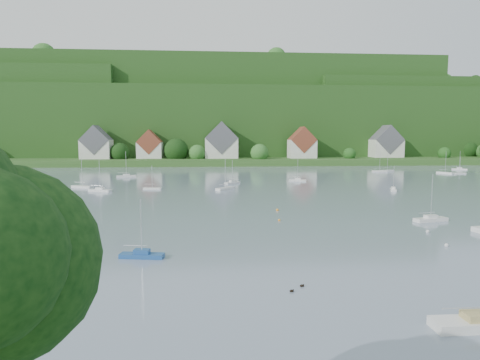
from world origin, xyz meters
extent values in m
cube|color=#2A541F|center=(0.00, 200.00, 1.50)|extent=(600.00, 60.00, 3.00)
cube|color=#1A4315|center=(0.00, 275.00, 20.00)|extent=(620.00, 160.00, 40.00)
cube|color=#1A4315|center=(10.00, 270.00, 28.00)|extent=(240.00, 130.00, 60.00)
cube|color=#1A4315|center=(160.00, 255.00, 22.00)|extent=(200.00, 110.00, 48.00)
sphere|color=black|center=(139.35, 197.94, 6.40)|extent=(10.46, 10.46, 10.46)
sphere|color=#1E4F17|center=(118.43, 184.90, 5.10)|extent=(6.45, 6.45, 6.45)
sphere|color=#2A6224|center=(-6.80, 183.88, 5.66)|extent=(8.19, 8.19, 8.19)
sphere|color=#2A6224|center=(-51.96, 186.07, 5.11)|extent=(6.49, 6.49, 6.49)
sphere|color=#2A6224|center=(46.85, 192.08, 6.95)|extent=(12.16, 12.16, 12.16)
sphere|color=#2A6224|center=(22.99, 179.93, 5.84)|extent=(8.73, 8.73, 8.73)
sphere|color=black|center=(-43.87, 185.86, 6.03)|extent=(9.32, 9.32, 9.32)
sphere|color=#1E4F17|center=(67.84, 181.69, 5.03)|extent=(6.24, 6.24, 6.24)
sphere|color=black|center=(89.43, 194.54, 5.65)|extent=(8.16, 8.16, 8.16)
sphere|color=black|center=(-17.00, 186.36, 6.87)|extent=(11.92, 11.92, 11.92)
sphere|color=#1E4F17|center=(-84.27, 263.14, 51.80)|extent=(10.29, 10.29, 10.29)
sphere|color=black|center=(-68.16, 251.39, 51.26)|extent=(7.18, 7.18, 7.18)
sphere|color=#1E4F17|center=(39.50, 255.03, 60.25)|extent=(12.83, 12.83, 12.83)
sphere|color=#2A6224|center=(-39.93, 242.18, 59.43)|extent=(8.18, 8.18, 8.18)
sphere|color=#1E4F17|center=(1.11, 279.65, 60.23)|extent=(12.73, 12.73, 12.73)
sphere|color=#1E4F17|center=(83.40, 244.53, 60.01)|extent=(11.50, 11.50, 11.50)
sphere|color=#1E4F17|center=(60.71, 274.89, 60.56)|extent=(14.65, 14.65, 14.65)
sphere|color=#2A6224|center=(39.25, 231.29, 60.09)|extent=(11.95, 11.95, 11.95)
sphere|color=#1E4F17|center=(119.44, 238.58, 59.71)|extent=(9.76, 9.76, 9.76)
sphere|color=#2A6224|center=(-47.14, 274.29, 59.24)|extent=(7.07, 7.07, 7.07)
sphere|color=black|center=(-3.47, 243.31, 59.44)|extent=(8.21, 8.21, 8.21)
sphere|color=#2A6224|center=(-22.82, 267.10, 60.14)|extent=(12.24, 12.24, 12.24)
sphere|color=#2A6224|center=(114.51, 242.98, 59.58)|extent=(9.00, 9.00, 9.00)
sphere|color=#2A6224|center=(-95.50, 235.90, 60.39)|extent=(13.65, 13.65, 13.65)
sphere|color=#1E4F17|center=(101.03, 257.97, 59.41)|extent=(8.03, 8.03, 8.03)
sphere|color=#2A6224|center=(176.64, 258.30, 47.67)|extent=(9.52, 9.52, 9.52)
sphere|color=#2A6224|center=(100.48, 258.36, 48.62)|extent=(14.97, 14.97, 14.97)
sphere|color=black|center=(161.92, 228.86, 47.32)|extent=(7.52, 7.52, 7.52)
sphere|color=#1E4F17|center=(78.67, 255.82, 47.71)|extent=(9.78, 9.78, 9.78)
sphere|color=#1E4F17|center=(119.68, 254.71, 48.10)|extent=(12.02, 12.02, 12.02)
sphere|color=black|center=(137.90, 236.02, 48.02)|extent=(11.57, 11.57, 11.57)
sphere|color=#1E4F17|center=(122.43, 222.73, 48.21)|extent=(12.65, 12.65, 12.65)
sphere|color=#2A6224|center=(142.64, 228.37, 47.45)|extent=(8.28, 8.28, 8.28)
sphere|color=black|center=(167.90, 264.31, 47.31)|extent=(7.47, 7.47, 7.47)
sphere|color=#2A6224|center=(99.14, 247.22, 47.66)|extent=(9.48, 9.48, 9.48)
sphere|color=black|center=(189.44, 271.22, 41.48)|extent=(8.43, 8.43, 8.43)
sphere|color=#1E4F17|center=(-39.98, 262.14, 42.10)|extent=(12.01, 12.01, 12.01)
sphere|color=black|center=(118.67, 252.35, 42.64)|extent=(15.08, 15.08, 15.08)
sphere|color=#2A6224|center=(108.41, 268.02, 42.80)|extent=(15.99, 15.99, 15.99)
sphere|color=black|center=(-3.70, 272.21, 42.75)|extent=(15.72, 15.72, 15.72)
sphere|color=#1E4F17|center=(10.88, 267.92, 41.84)|extent=(10.54, 10.54, 10.54)
cube|color=beige|center=(-55.00, 187.00, 7.50)|extent=(14.00, 10.00, 9.00)
cube|color=#53535A|center=(-55.00, 187.00, 12.00)|extent=(14.00, 10.40, 14.00)
cube|color=beige|center=(-30.00, 189.00, 7.00)|extent=(12.00, 9.00, 8.00)
cube|color=brown|center=(-30.00, 189.00, 11.00)|extent=(12.00, 9.36, 12.00)
cube|color=beige|center=(5.00, 188.00, 8.00)|extent=(16.00, 11.00, 10.00)
cube|color=#53535A|center=(5.00, 188.00, 13.00)|extent=(16.00, 11.44, 16.00)
cube|color=beige|center=(45.00, 186.00, 7.50)|extent=(13.00, 10.00, 9.00)
cube|color=brown|center=(45.00, 186.00, 12.00)|extent=(13.00, 10.40, 13.00)
cube|color=beige|center=(90.00, 190.00, 7.50)|extent=(15.00, 10.00, 9.00)
cube|color=#53535A|center=(90.00, 190.00, 12.00)|extent=(15.00, 10.40, 15.00)
cube|color=#204D8E|center=(-9.35, 29.76, 0.25)|extent=(5.16, 2.18, 0.50)
cube|color=#204D8E|center=(-9.35, 29.76, 0.75)|extent=(1.88, 1.25, 0.50)
cylinder|color=silver|center=(-9.35, 29.76, 3.62)|extent=(0.10, 0.10, 6.25)
cylinder|color=silver|center=(-10.09, 29.88, 1.40)|extent=(2.73, 0.52, 0.08)
cube|color=silver|center=(17.59, 10.21, 0.35)|extent=(6.94, 1.96, 0.69)
cylinder|color=silver|center=(16.55, 10.21, 1.59)|extent=(3.81, 0.09, 0.08)
cube|color=silver|center=(34.24, 46.64, 0.29)|extent=(5.92, 2.84, 0.57)
cube|color=silver|center=(34.24, 46.64, 0.82)|extent=(2.20, 1.54, 0.50)
cylinder|color=silver|center=(34.24, 46.64, 4.14)|extent=(0.10, 0.10, 7.14)
cylinder|color=silver|center=(33.40, 46.45, 1.47)|extent=(3.08, 0.78, 0.08)
sphere|color=orange|center=(-19.66, 25.95, 0.00)|extent=(0.41, 0.41, 0.41)
sphere|color=silver|center=(29.63, 39.18, 0.00)|extent=(0.50, 0.50, 0.50)
sphere|color=orange|center=(9.77, 48.92, 0.00)|extent=(0.41, 0.41, 0.41)
sphere|color=orange|center=(11.02, 58.12, 0.00)|extent=(0.49, 0.49, 0.49)
sphere|color=silver|center=(27.99, 31.74, 0.00)|extent=(0.49, 0.49, 0.49)
ellipsoid|color=black|center=(5.53, 18.19, 0.09)|extent=(0.39, 0.25, 0.25)
sphere|color=black|center=(5.69, 18.19, 0.20)|extent=(0.11, 0.11, 0.11)
ellipsoid|color=black|center=(6.73, 19.39, 0.09)|extent=(0.39, 0.25, 0.25)
sphere|color=black|center=(6.89, 19.39, 0.20)|extent=(0.11, 0.11, 0.11)
cube|color=silver|center=(101.42, 144.95, 0.29)|extent=(5.84, 3.91, 0.57)
cube|color=silver|center=(101.42, 144.95, 0.82)|extent=(2.29, 1.87, 0.50)
cylinder|color=silver|center=(101.42, 144.95, 4.14)|extent=(0.10, 0.10, 7.14)
cylinder|color=silver|center=(100.65, 145.32, 1.47)|extent=(2.87, 1.43, 0.08)
cube|color=silver|center=(2.69, 89.19, 0.30)|extent=(5.23, 5.50, 0.59)
cylinder|color=silver|center=(2.69, 89.19, 4.30)|extent=(0.10, 0.10, 7.42)
cylinder|color=silver|center=(2.09, 88.53, 1.49)|extent=(2.26, 2.46, 0.08)
cube|color=silver|center=(90.50, 127.50, 0.24)|extent=(4.92, 2.14, 0.48)
cylinder|color=silver|center=(90.50, 127.50, 3.45)|extent=(0.10, 0.10, 5.95)
cylinder|color=silver|center=(89.80, 127.38, 1.38)|extent=(2.59, 0.53, 0.08)
cube|color=silver|center=(-29.24, 124.65, 0.32)|extent=(6.69, 3.27, 0.65)
cube|color=silver|center=(-29.24, 124.65, 0.90)|extent=(2.49, 1.76, 0.50)
cylinder|color=silver|center=(-29.24, 124.65, 4.68)|extent=(0.10, 0.10, 8.06)
cylinder|color=silver|center=(-30.18, 124.43, 1.55)|extent=(3.47, 0.91, 0.08)
cube|color=silver|center=(68.25, 139.19, 0.31)|extent=(6.29, 4.15, 0.61)
cylinder|color=silver|center=(68.25, 139.19, 4.45)|extent=(0.10, 0.10, 7.67)
cylinder|color=silver|center=(67.41, 138.80, 1.51)|extent=(3.09, 1.50, 0.08)
cube|color=silver|center=(45.28, 84.22, 0.23)|extent=(2.94, 4.85, 0.47)
cube|color=silver|center=(45.28, 84.22, 0.72)|extent=(1.46, 1.86, 0.50)
cylinder|color=silver|center=(45.28, 84.22, 3.40)|extent=(0.10, 0.10, 5.86)
cylinder|color=silver|center=(45.03, 83.56, 1.37)|extent=(1.02, 2.43, 0.08)
cube|color=silver|center=(-16.25, 91.35, 0.23)|extent=(4.79, 2.01, 0.46)
cylinder|color=silver|center=(-16.25, 91.35, 3.37)|extent=(0.10, 0.10, 5.81)
cylinder|color=silver|center=(-16.94, 91.46, 1.36)|extent=(2.54, 0.48, 0.08)
cube|color=silver|center=(5.33, 102.85, 0.26)|extent=(4.81, 4.44, 0.51)
cube|color=silver|center=(5.33, 102.85, 0.76)|extent=(2.01, 1.93, 0.50)
cylinder|color=silver|center=(5.33, 102.85, 3.72)|extent=(0.10, 0.10, 6.41)
cylinder|color=silver|center=(4.75, 102.34, 1.41)|extent=(2.18, 1.91, 0.08)
cube|color=silver|center=(-35.31, 95.91, 0.31)|extent=(6.27, 4.13, 0.61)
cylinder|color=silver|center=(-35.31, 95.91, 4.43)|extent=(0.10, 0.10, 7.64)
cylinder|color=silver|center=(-36.15, 96.30, 1.51)|extent=(3.08, 1.49, 0.08)
cube|color=silver|center=(-28.65, 87.91, 0.29)|extent=(6.05, 3.68, 0.59)
cube|color=silver|center=(-28.65, 87.91, 0.84)|extent=(2.33, 1.82, 0.50)
cylinder|color=silver|center=(-28.65, 87.91, 4.24)|extent=(0.10, 0.10, 7.32)
cylinder|color=silver|center=(-29.47, 88.23, 1.49)|extent=(3.02, 1.26, 0.08)
cube|color=silver|center=(64.61, 137.90, 0.28)|extent=(5.71, 1.65, 0.57)
cylinder|color=silver|center=(64.61, 137.90, 4.13)|extent=(0.10, 0.10, 7.12)
cylinder|color=silver|center=(63.76, 137.91, 1.47)|extent=(3.13, 0.11, 0.08)
cube|color=silver|center=(85.80, 128.97, 0.30)|extent=(4.44, 6.07, 0.60)
cylinder|color=silver|center=(85.80, 128.97, 4.36)|extent=(0.10, 0.10, 7.52)
cylinder|color=silver|center=(85.36, 129.76, 1.50)|extent=(1.70, 2.92, 0.08)
cube|color=silver|center=(25.75, 107.79, 0.26)|extent=(5.38, 2.71, 0.52)
cube|color=silver|center=(25.75, 107.79, 0.77)|extent=(2.01, 1.44, 0.50)
cylinder|color=silver|center=(25.75, 107.79, 3.76)|extent=(0.10, 0.10, 6.48)
cylinder|color=silver|center=(25.00, 107.98, 1.42)|extent=(2.78, 0.79, 0.08)
cube|color=silver|center=(-71.40, 128.86, 0.29)|extent=(5.98, 3.70, 0.58)
cylinder|color=silver|center=(-71.40, 128.86, 4.20)|extent=(0.10, 0.10, 7.25)
cylinder|color=silver|center=(-72.20, 129.19, 1.48)|extent=(2.98, 1.29, 0.08)
camera|label=1|loc=(-1.82, -16.71, 13.74)|focal=30.93mm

